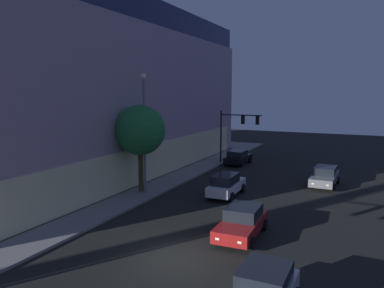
{
  "coord_description": "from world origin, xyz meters",
  "views": [
    {
      "loc": [
        -14.81,
        -7.79,
        7.83
      ],
      "look_at": [
        7.95,
        2.93,
        4.32
      ],
      "focal_mm": 34.92,
      "sensor_mm": 36.0,
      "label": 1
    }
  ],
  "objects": [
    {
      "name": "car_white",
      "position": [
        11.18,
        1.59,
        0.88
      ],
      "size": [
        4.54,
        2.01,
        1.72
      ],
      "color": "silver",
      "rests_on": "ground"
    },
    {
      "name": "sidewalk_tree",
      "position": [
        9.15,
        7.89,
        4.91
      ],
      "size": [
        3.86,
        3.86,
        6.72
      ],
      "color": "#483D1E",
      "rests_on": "sidewalk_corner"
    },
    {
      "name": "street_lamp_sidewalk",
      "position": [
        8.87,
        7.33,
        5.73
      ],
      "size": [
        0.44,
        0.44,
        9.04
      ],
      "color": "slate",
      "rests_on": "sidewalk_corner"
    },
    {
      "name": "car_red",
      "position": [
        4.09,
        -1.91,
        0.8
      ],
      "size": [
        4.77,
        2.25,
        1.6
      ],
      "color": "maroon",
      "rests_on": "ground"
    },
    {
      "name": "modern_building",
      "position": [
        14.76,
        20.35,
        7.9
      ],
      "size": [
        38.69,
        22.83,
        15.93
      ],
      "color": "#4C4C51",
      "rests_on": "ground"
    },
    {
      "name": "traffic_light_far_corner",
      "position": [
        23.27,
        4.88,
        4.18
      ],
      "size": [
        0.41,
        4.65,
        5.69
      ],
      "color": "black",
      "rests_on": "sidewalk_corner"
    },
    {
      "name": "car_grey",
      "position": [
        17.7,
        -4.82,
        0.81
      ],
      "size": [
        4.72,
        2.19,
        1.58
      ],
      "color": "slate",
      "rests_on": "ground"
    },
    {
      "name": "car_black",
      "position": [
        23.58,
        4.75,
        0.8
      ],
      "size": [
        4.45,
        2.14,
        1.55
      ],
      "color": "black",
      "rests_on": "ground"
    },
    {
      "name": "ground_plane",
      "position": [
        0.0,
        0.0,
        0.0
      ],
      "size": [
        120.0,
        120.0,
        0.0
      ],
      "primitive_type": "plane",
      "color": "black"
    }
  ]
}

